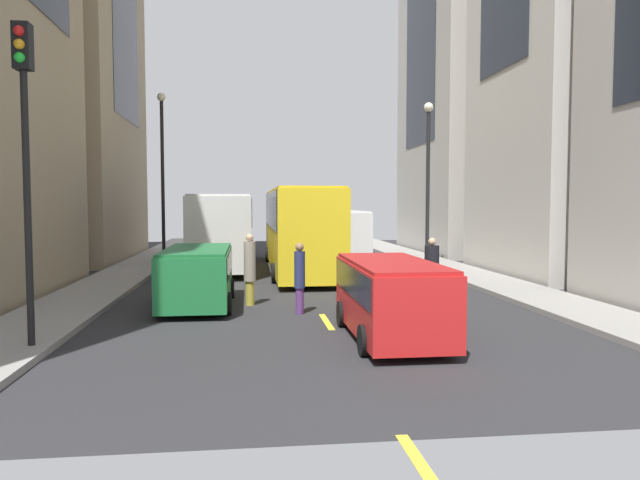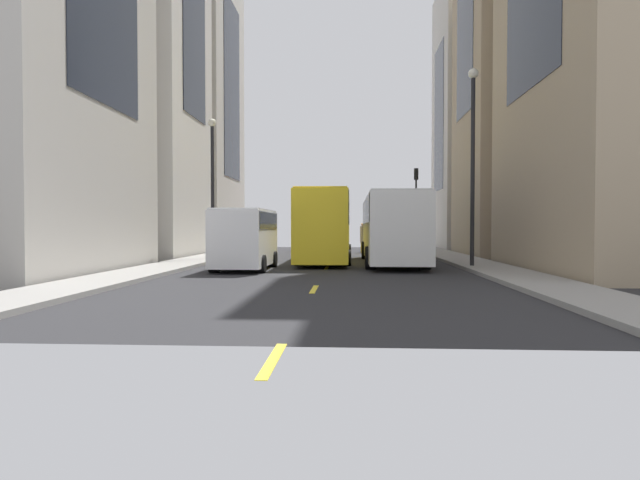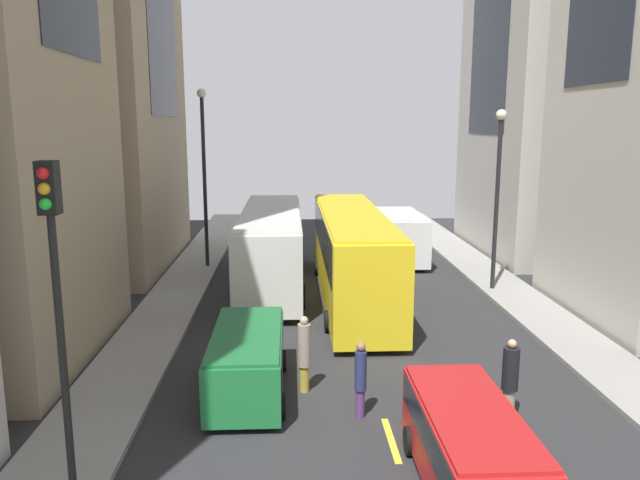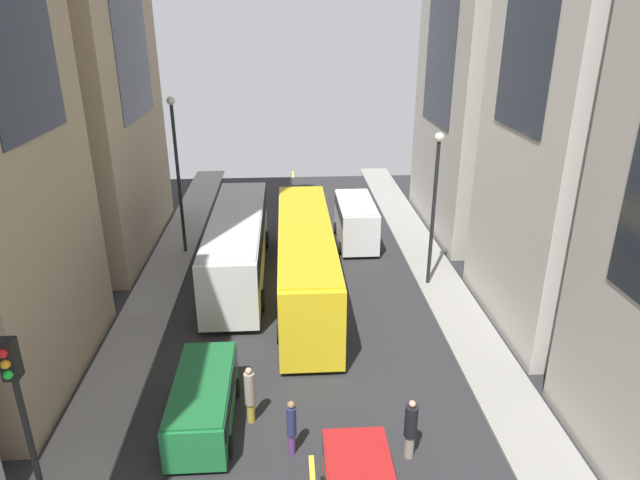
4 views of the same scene
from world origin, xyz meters
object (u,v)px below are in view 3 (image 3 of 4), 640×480
(pedestrian_waiting_curb, at_px, (510,378))
(car_green_1, at_px, (247,357))
(delivery_van_white, at_px, (401,233))
(traffic_light_near_corner, at_px, (55,276))
(car_red_0, at_px, (469,443))
(pedestrian_crossing_mid, at_px, (304,352))
(city_bus_white, at_px, (271,240))
(pedestrian_walking_far, at_px, (361,377))
(streetcar_yellow, at_px, (352,248))

(pedestrian_waiting_curb, bearing_deg, car_green_1, 7.67)
(delivery_van_white, relative_size, traffic_light_near_corner, 0.82)
(car_red_0, relative_size, traffic_light_near_corner, 0.72)
(car_red_0, distance_m, car_green_1, 6.56)
(car_green_1, relative_size, traffic_light_near_corner, 0.74)
(car_red_0, xyz_separation_m, traffic_light_near_corner, (-7.45, -0.35, 3.50))
(pedestrian_crossing_mid, relative_size, pedestrian_waiting_curb, 1.02)
(delivery_van_white, height_order, car_red_0, delivery_van_white)
(city_bus_white, relative_size, car_red_0, 2.62)
(pedestrian_walking_far, height_order, traffic_light_near_corner, traffic_light_near_corner)
(delivery_van_white, distance_m, pedestrian_walking_far, 17.39)
(delivery_van_white, bearing_deg, streetcar_yellow, -116.10)
(traffic_light_near_corner, bearing_deg, car_green_1, 60.44)
(pedestrian_waiting_curb, bearing_deg, car_red_0, 81.19)
(city_bus_white, relative_size, car_green_1, 2.54)
(pedestrian_walking_far, bearing_deg, car_red_0, -157.38)
(car_green_1, bearing_deg, pedestrian_crossing_mid, 0.78)
(streetcar_yellow, xyz_separation_m, car_red_0, (0.92, -13.54, -1.11))
(streetcar_yellow, bearing_deg, pedestrian_waiting_curb, -75.73)
(pedestrian_crossing_mid, distance_m, traffic_light_near_corner, 7.50)
(traffic_light_near_corner, bearing_deg, streetcar_yellow, 64.84)
(pedestrian_walking_far, bearing_deg, car_green_1, 55.70)
(city_bus_white, bearing_deg, car_red_0, -74.99)
(pedestrian_waiting_curb, bearing_deg, pedestrian_crossing_mid, 2.82)
(city_bus_white, relative_size, pedestrian_crossing_mid, 5.66)
(delivery_van_white, bearing_deg, pedestrian_crossing_mid, -109.23)
(car_green_1, height_order, pedestrian_walking_far, pedestrian_walking_far)
(pedestrian_walking_far, bearing_deg, pedestrian_crossing_mid, 34.73)
(car_green_1, distance_m, pedestrian_waiting_curb, 6.67)
(car_red_0, bearing_deg, car_green_1, 134.43)
(city_bus_white, height_order, pedestrian_crossing_mid, city_bus_white)
(city_bus_white, distance_m, pedestrian_waiting_curb, 14.48)
(car_red_0, xyz_separation_m, car_green_1, (-4.59, 4.68, -0.01))
(city_bus_white, xyz_separation_m, pedestrian_walking_far, (2.52, -12.75, -0.97))
(delivery_van_white, xyz_separation_m, car_green_1, (-6.87, -15.39, -0.51))
(delivery_van_white, distance_m, pedestrian_waiting_curb, 17.28)
(pedestrian_walking_far, xyz_separation_m, pedestrian_waiting_curb, (3.56, -0.36, 0.05))
(car_red_0, distance_m, pedestrian_crossing_mid, 5.62)
(pedestrian_walking_far, relative_size, pedestrian_waiting_curb, 0.93)
(streetcar_yellow, xyz_separation_m, pedestrian_waiting_curb, (2.73, -10.73, -1.04))
(streetcar_yellow, height_order, pedestrian_walking_far, streetcar_yellow)
(pedestrian_crossing_mid, bearing_deg, streetcar_yellow, 9.11)
(car_green_1, xyz_separation_m, traffic_light_near_corner, (-2.86, -5.03, 3.52))
(car_green_1, relative_size, pedestrian_waiting_curb, 2.26)
(city_bus_white, bearing_deg, streetcar_yellow, -35.35)
(streetcar_yellow, relative_size, traffic_light_near_corner, 2.07)
(city_bus_white, relative_size, pedestrian_walking_far, 6.16)
(car_red_0, height_order, pedestrian_walking_far, pedestrian_walking_far)
(car_green_1, relative_size, pedestrian_walking_far, 2.42)
(delivery_van_white, relative_size, pedestrian_waiting_curb, 2.51)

